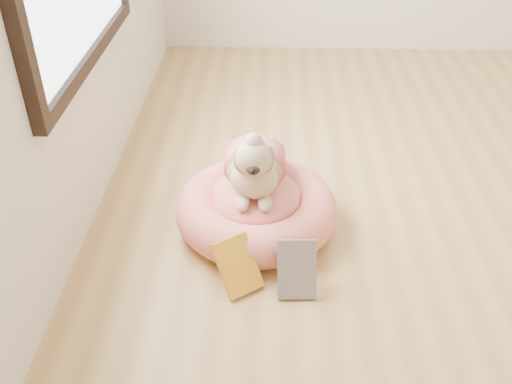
{
  "coord_description": "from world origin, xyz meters",
  "views": [
    {
      "loc": [
        -1.2,
        -1.91,
        1.59
      ],
      "look_at": [
        -1.26,
        0.04,
        0.21
      ],
      "focal_mm": 40.0,
      "sensor_mm": 36.0,
      "label": 1
    }
  ],
  "objects_px": {
    "pet_bed": "(256,209)",
    "book_white": "(297,269)",
    "dog": "(255,153)",
    "book_yellow": "(238,266)"
  },
  "relations": [
    {
      "from": "dog",
      "to": "book_white",
      "type": "xyz_separation_m",
      "value": [
        0.17,
        -0.44,
        -0.25
      ]
    },
    {
      "from": "pet_bed",
      "to": "dog",
      "type": "height_order",
      "value": "dog"
    },
    {
      "from": "dog",
      "to": "book_white",
      "type": "bearing_deg",
      "value": -68.27
    },
    {
      "from": "pet_bed",
      "to": "book_white",
      "type": "distance_m",
      "value": 0.43
    },
    {
      "from": "dog",
      "to": "book_yellow",
      "type": "height_order",
      "value": "dog"
    },
    {
      "from": "book_white",
      "to": "pet_bed",
      "type": "bearing_deg",
      "value": 110.35
    },
    {
      "from": "pet_bed",
      "to": "dog",
      "type": "distance_m",
      "value": 0.27
    },
    {
      "from": "dog",
      "to": "book_yellow",
      "type": "xyz_separation_m",
      "value": [
        -0.05,
        -0.41,
        -0.25
      ]
    },
    {
      "from": "dog",
      "to": "book_yellow",
      "type": "distance_m",
      "value": 0.49
    },
    {
      "from": "pet_bed",
      "to": "book_white",
      "type": "relative_size",
      "value": 3.12
    }
  ]
}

